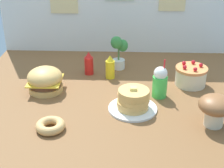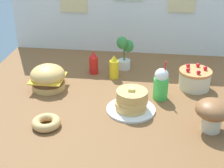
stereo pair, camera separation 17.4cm
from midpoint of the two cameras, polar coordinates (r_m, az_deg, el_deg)
ground_plane at (r=2.26m, az=2.48°, el=-3.80°), size 2.15×2.02×0.02m
burger at (r=2.46m, az=-9.04°, el=1.08°), size 0.25×0.25×0.18m
pancake_stack at (r=2.16m, az=5.68°, el=-3.11°), size 0.32×0.32×0.17m
layer_cake at (r=2.53m, az=16.04°, el=0.83°), size 0.24×0.24×0.17m
ketchup_bottle at (r=2.67m, az=-1.33°, el=3.61°), size 0.07×0.07×0.19m
mustard_bottle at (r=2.59m, az=2.28°, el=2.84°), size 0.07×0.07×0.19m
cream_soda_cup at (r=2.31m, az=10.60°, el=-0.03°), size 0.11×0.11×0.29m
donut_pink_glaze at (r=2.03m, az=-8.89°, el=-6.64°), size 0.18×0.18×0.05m
potted_plant at (r=2.73m, az=3.96°, el=5.66°), size 0.14×0.11×0.29m
mushroom_stool at (r=2.04m, az=19.43°, el=-4.68°), size 0.21×0.21×0.20m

